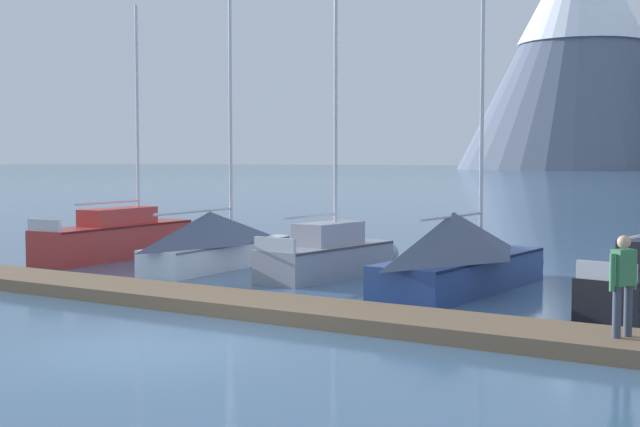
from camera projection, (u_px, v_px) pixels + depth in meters
The scene contains 8 objects.
ground_plane at pixel (143, 350), 14.97m from camera, with size 700.00×700.00×0.00m, color #426689.
mountain_west_summit at pixel (581, 39), 245.94m from camera, with size 67.75×67.75×68.53m.
dock at pixel (272, 307), 18.42m from camera, with size 24.91×3.01×0.30m.
sailboat_nearest_berth at pixel (125, 236), 29.03m from camera, with size 1.53×7.19×8.29m.
sailboat_second_berth at pixel (222, 240), 26.24m from camera, with size 1.72×7.30×9.12m.
sailboat_mid_dock_port at pixel (335, 254), 24.47m from camera, with size 2.07×5.55×9.27m.
sailboat_mid_dock_starboard at pixel (463, 253), 21.55m from camera, with size 2.45×7.31×9.34m.
person_on_dock at pixel (623, 279), 14.55m from camera, with size 0.39×0.51×1.69m.
Camera 1 is at (9.99, -11.32, 3.26)m, focal length 49.63 mm.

